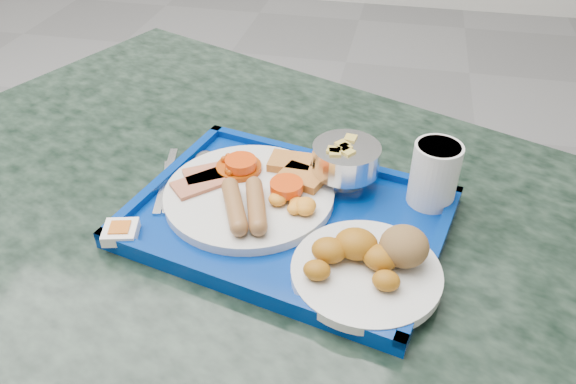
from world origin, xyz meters
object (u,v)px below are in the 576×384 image
Objects in this scene: fruit_bowl at (346,159)px; juice_cup at (435,172)px; tray at (288,218)px; main_plate at (254,191)px; bread_plate at (371,262)px; table at (262,319)px.

juice_cup is at bearing -6.52° from fruit_bowl.
juice_cup reaches higher than fruit_bowl.
tray is 1.96× the size of main_plate.
bread_plate reaches higher than main_plate.
main_plate is 0.14m from fruit_bowl.
fruit_bowl reaches higher than table.
tray is 5.16× the size of juice_cup.
fruit_bowl is at bearing 27.00° from main_plate.
bread_plate is 0.18m from juice_cup.
main_plate is 1.33× the size of bread_plate.
bread_plate is 0.19m from fruit_bowl.
juice_cup reaches higher than main_plate.
fruit_bowl is at bearing 173.48° from juice_cup.
bread_plate is 1.98× the size of juice_cup.
juice_cup reaches higher than tray.
table is 0.22m from tray.
table is 0.30m from bread_plate.
table is 0.24m from main_plate.
table is 6.35× the size of main_plate.
table is at bearing -174.27° from tray.
bread_plate is (0.16, -0.08, 0.24)m from table.
juice_cup is (0.23, 0.08, 0.27)m from table.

